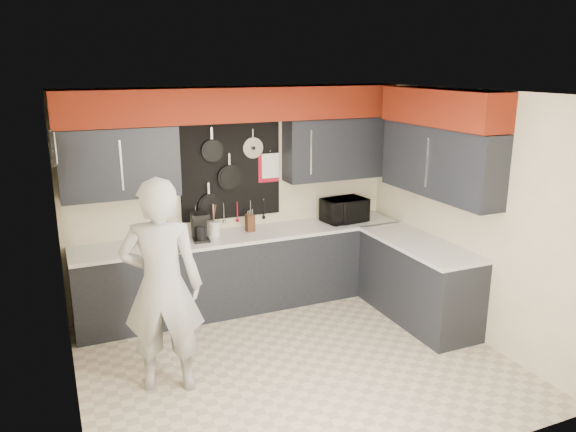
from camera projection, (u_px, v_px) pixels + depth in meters
name	position (u px, v px, depth m)	size (l,w,h in m)	color
ground	(294.00, 362.00, 5.54)	(4.00, 4.00, 0.00)	#C1B596
back_wall_assembly	(238.00, 139.00, 6.42)	(4.00, 0.36, 2.60)	#F4E3BC
right_wall_assembly	(443.00, 151.00, 5.97)	(0.36, 3.50, 2.60)	#F4E3BC
left_wall_assembly	(64.00, 262.00, 4.43)	(0.05, 3.50, 2.60)	#F4E3BC
base_cabinets	(293.00, 273.00, 6.60)	(3.95, 2.20, 0.92)	black
microwave	(344.00, 210.00, 7.04)	(0.53, 0.36, 0.29)	black
knife_block	(250.00, 223.00, 6.63)	(0.09, 0.09, 0.21)	#3B1912
utensil_crock	(215.00, 229.00, 6.46)	(0.13, 0.13, 0.17)	white
coffee_maker	(200.00, 226.00, 6.28)	(0.19, 0.23, 0.32)	black
person	(162.00, 286.00, 4.87)	(0.71, 0.47, 1.95)	#ADADAB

